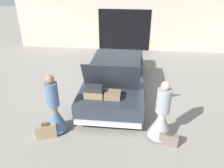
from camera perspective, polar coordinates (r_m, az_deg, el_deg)
name	(u,v)px	position (r m, az deg, el deg)	size (l,w,h in m)	color
ground_plane	(116,89)	(8.27, 1.04, -1.32)	(40.00, 40.00, 0.00)	gray
garage_wall_back	(124,25)	(12.28, 3.27, 15.25)	(12.00, 0.14, 2.80)	beige
car	(116,76)	(8.03, 1.05, 2.16)	(1.99, 5.02, 1.71)	#2D333D
person_left	(55,112)	(6.11, -14.76, -7.12)	(0.61, 0.61, 1.71)	#997051
person_right	(161,119)	(5.86, 12.79, -8.81)	(0.68, 0.68, 1.66)	beige
suitcase_beside_left_person	(46,131)	(6.19, -16.79, -11.63)	(0.57, 0.37, 0.43)	#9E8460
suitcase_beside_right_person	(169,139)	(5.92, 14.57, -13.80)	(0.50, 0.27, 0.36)	#75665B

